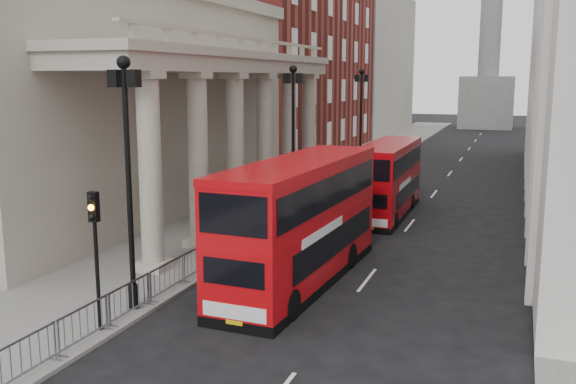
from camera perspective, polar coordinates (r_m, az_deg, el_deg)
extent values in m
plane|color=black|center=(19.23, -18.69, -14.17)|extent=(260.00, 260.00, 0.00)
cube|color=slate|center=(46.45, 1.78, 0.58)|extent=(6.00, 140.00, 0.12)
cube|color=slate|center=(44.26, 22.52, -0.67)|extent=(3.00, 140.00, 0.12)
cube|color=slate|center=(45.63, 5.30, 0.38)|extent=(0.20, 140.00, 0.14)
cube|color=gray|center=(38.36, -14.77, 7.18)|extent=(9.00, 28.00, 12.00)
cube|color=maroon|center=(65.35, 0.48, 12.96)|extent=(9.00, 32.00, 22.00)
cube|color=gray|center=(96.06, 6.99, 11.37)|extent=(9.00, 30.00, 20.00)
cube|color=#60605E|center=(105.73, 17.24, 7.62)|extent=(8.00, 8.00, 8.00)
cylinder|color=black|center=(22.37, -13.55, -9.00)|extent=(0.36, 0.36, 0.80)
cylinder|color=black|center=(21.48, -13.94, 0.12)|extent=(0.18, 0.18, 8.00)
sphere|color=black|center=(21.18, -14.42, 11.11)|extent=(0.44, 0.44, 0.44)
cube|color=black|center=(20.98, -13.56, 9.79)|extent=(0.35, 0.35, 0.55)
cube|color=black|center=(21.37, -15.15, 9.72)|extent=(0.35, 0.35, 0.55)
cylinder|color=black|center=(36.29, 0.45, -1.37)|extent=(0.36, 0.36, 0.80)
cylinder|color=black|center=(35.75, 0.46, 4.30)|extent=(0.18, 0.18, 8.00)
sphere|color=black|center=(35.57, 0.47, 10.88)|extent=(0.44, 0.44, 0.44)
cube|color=black|center=(35.46, 1.01, 10.07)|extent=(0.35, 0.35, 0.55)
cube|color=black|center=(35.69, -0.07, 10.08)|extent=(0.35, 0.35, 0.55)
cylinder|color=black|center=(51.44, 6.42, 1.97)|extent=(0.36, 0.36, 0.80)
cylinder|color=black|center=(51.06, 6.50, 5.97)|extent=(0.18, 0.18, 8.00)
sphere|color=black|center=(50.94, 6.59, 10.58)|extent=(0.44, 0.44, 0.44)
cube|color=black|center=(50.85, 6.97, 10.01)|extent=(0.35, 0.35, 0.55)
cube|color=black|center=(51.02, 6.19, 10.02)|extent=(0.35, 0.35, 0.55)
cylinder|color=black|center=(20.36, -16.57, -7.21)|extent=(0.12, 0.12, 3.40)
cube|color=black|center=(19.85, -16.89, -1.27)|extent=(0.28, 0.22, 0.90)
sphere|color=black|center=(19.69, -17.15, -0.48)|extent=(0.18, 0.18, 0.18)
sphere|color=orange|center=(19.75, -17.11, -1.34)|extent=(0.18, 0.18, 0.18)
sphere|color=black|center=(19.80, -17.06, -2.19)|extent=(0.18, 0.18, 0.18)
cube|color=gray|center=(18.29, -22.29, -13.41)|extent=(0.50, 2.30, 1.10)
cube|color=gray|center=(19.94, -17.70, -11.14)|extent=(0.50, 2.30, 1.10)
cube|color=gray|center=(21.71, -13.89, -9.19)|extent=(0.50, 2.30, 1.10)
cube|color=gray|center=(23.59, -10.70, -7.50)|extent=(0.50, 2.30, 1.10)
cube|color=gray|center=(25.55, -8.01, -6.05)|extent=(0.50, 2.30, 1.10)
cube|color=gray|center=(27.57, -5.72, -4.80)|extent=(0.50, 2.30, 1.10)
cube|color=red|center=(24.51, 1.11, -4.87)|extent=(3.15, 11.02, 2.08)
cube|color=red|center=(24.04, 1.12, 0.09)|extent=(3.15, 11.02, 1.82)
cube|color=red|center=(23.89, 1.13, 2.54)|extent=(3.20, 11.06, 0.26)
cube|color=black|center=(24.85, 1.10, -7.59)|extent=(3.18, 11.02, 0.36)
cube|color=black|center=(24.44, 1.11, -4.29)|extent=(3.11, 8.95, 1.04)
cube|color=black|center=(24.03, 1.12, 0.33)|extent=(3.18, 10.40, 1.14)
cube|color=white|center=(20.02, -4.80, -10.58)|extent=(2.18, 0.17, 0.47)
cube|color=yellow|center=(20.14, -4.80, -11.50)|extent=(0.57, 0.07, 0.13)
cylinder|color=black|center=(21.96, -5.51, -9.12)|extent=(0.39, 1.05, 1.04)
cylinder|color=black|center=(21.01, 0.21, -9.98)|extent=(0.39, 1.05, 1.04)
cylinder|color=black|center=(27.44, 0.80, -5.14)|extent=(0.39, 1.05, 1.04)
cylinder|color=black|center=(26.68, 5.49, -5.64)|extent=(0.39, 1.05, 1.04)
cube|color=#B4080D|center=(36.94, 8.83, -0.18)|extent=(2.31, 9.52, 1.81)
cube|color=#B4080D|center=(36.65, 8.91, 2.71)|extent=(2.31, 9.52, 1.58)
cube|color=#B4080D|center=(36.55, 8.95, 4.12)|extent=(2.35, 9.55, 0.23)
cube|color=black|center=(37.14, 8.78, -1.79)|extent=(2.33, 9.52, 0.32)
cube|color=black|center=(36.90, 8.84, 0.17)|extent=(2.36, 7.71, 0.91)
cube|color=black|center=(36.64, 8.91, 2.85)|extent=(2.36, 8.97, 1.00)
cube|color=white|center=(32.50, 7.21, -2.68)|extent=(1.90, 0.06, 0.41)
cube|color=yellow|center=(32.56, 7.19, -3.20)|extent=(0.50, 0.04, 0.12)
cylinder|color=black|center=(34.12, 6.05, -2.28)|extent=(0.29, 0.91, 0.91)
cylinder|color=black|center=(33.72, 9.43, -2.51)|extent=(0.29, 0.91, 0.91)
cylinder|color=black|center=(39.41, 7.95, -0.65)|extent=(0.29, 0.91, 0.91)
cylinder|color=black|center=(39.06, 10.89, -0.83)|extent=(0.29, 0.91, 0.91)
imported|color=black|center=(33.65, -7.91, -1.43)|extent=(0.76, 0.58, 1.89)
imported|color=black|center=(37.94, -4.12, -0.29)|extent=(0.81, 0.66, 1.57)
imported|color=black|center=(35.79, -1.72, -0.72)|extent=(0.90, 0.60, 1.80)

